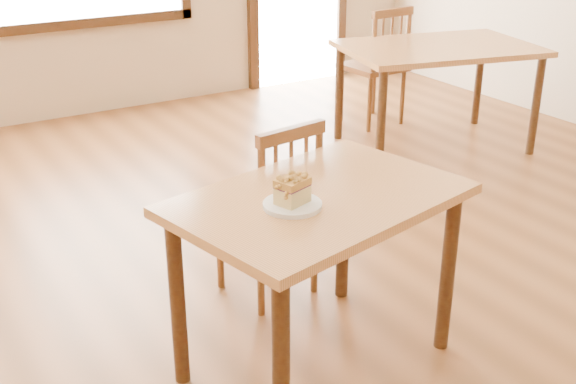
{
  "coord_description": "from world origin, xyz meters",
  "views": [
    {
      "loc": [
        -1.43,
        -1.91,
        1.82
      ],
      "look_at": [
        -0.2,
        0.1,
        0.8
      ],
      "focal_mm": 45.0,
      "sensor_mm": 36.0,
      "label": 1
    }
  ],
  "objects_px": {
    "plate": "(292,205)",
    "cafe_table_second": "(438,57)",
    "cafe_chair_main": "(272,208)",
    "cafe_table_main": "(319,222)",
    "cake_slice": "(292,188)",
    "cafe_chair_second": "(377,65)"
  },
  "relations": [
    {
      "from": "plate",
      "to": "cafe_table_second",
      "type": "bearing_deg",
      "value": 37.5
    },
    {
      "from": "cafe_chair_main",
      "to": "cafe_table_second",
      "type": "bearing_deg",
      "value": -158.32
    },
    {
      "from": "cafe_table_main",
      "to": "cafe_table_second",
      "type": "relative_size",
      "value": 0.79
    },
    {
      "from": "cafe_table_main",
      "to": "cafe_table_second",
      "type": "height_order",
      "value": "same"
    },
    {
      "from": "cafe_table_main",
      "to": "cake_slice",
      "type": "height_order",
      "value": "cake_slice"
    },
    {
      "from": "cafe_chair_second",
      "to": "cake_slice",
      "type": "relative_size",
      "value": 6.79
    },
    {
      "from": "cafe_table_main",
      "to": "cafe_chair_main",
      "type": "bearing_deg",
      "value": 65.58
    },
    {
      "from": "cake_slice",
      "to": "plate",
      "type": "bearing_deg",
      "value": 46.21
    },
    {
      "from": "cafe_chair_second",
      "to": "plate",
      "type": "relative_size",
      "value": 4.49
    },
    {
      "from": "cafe_chair_second",
      "to": "cake_slice",
      "type": "bearing_deg",
      "value": 43.25
    },
    {
      "from": "cafe_chair_main",
      "to": "plate",
      "type": "distance_m",
      "value": 0.74
    },
    {
      "from": "cafe_chair_second",
      "to": "cake_slice",
      "type": "xyz_separation_m",
      "value": [
        -2.3,
        -2.44,
        0.34
      ]
    },
    {
      "from": "cafe_table_main",
      "to": "cake_slice",
      "type": "xyz_separation_m",
      "value": [
        -0.14,
        -0.04,
        0.19
      ]
    },
    {
      "from": "cafe_table_second",
      "to": "plate",
      "type": "xyz_separation_m",
      "value": [
        -2.33,
        -1.79,
        0.09
      ]
    },
    {
      "from": "plate",
      "to": "cake_slice",
      "type": "xyz_separation_m",
      "value": [
        -0.0,
        -0.0,
        0.07
      ]
    },
    {
      "from": "cafe_table_second",
      "to": "plate",
      "type": "bearing_deg",
      "value": -128.87
    },
    {
      "from": "cafe_chair_main",
      "to": "cafe_table_second",
      "type": "xyz_separation_m",
      "value": [
        2.07,
        1.18,
        0.22
      ]
    },
    {
      "from": "cafe_table_second",
      "to": "cafe_chair_second",
      "type": "bearing_deg",
      "value": 106.37
    },
    {
      "from": "plate",
      "to": "cake_slice",
      "type": "distance_m",
      "value": 0.07
    },
    {
      "from": "plate",
      "to": "cafe_table_main",
      "type": "bearing_deg",
      "value": 16.27
    },
    {
      "from": "cafe_table_second",
      "to": "cafe_chair_main",
      "type": "bearing_deg",
      "value": -136.63
    },
    {
      "from": "cafe_table_second",
      "to": "cake_slice",
      "type": "relative_size",
      "value": 10.76
    }
  ]
}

